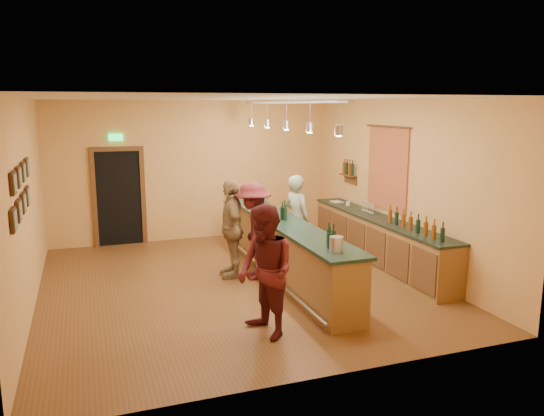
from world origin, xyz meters
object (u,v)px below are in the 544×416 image
object	(u,v)px
back_counter	(379,240)
bartender	(297,219)
tasting_bar	(286,246)
customer_b	(232,228)
customer_c	(253,231)
customer_a	(266,272)
bar_stool	(293,227)

from	to	relation	value
back_counter	bartender	size ratio (longest dim) A/B	2.58
tasting_bar	customer_b	size ratio (longest dim) A/B	2.83
customer_c	bartender	bearing A→B (deg)	134.29
bartender	customer_c	bearing A→B (deg)	99.64
customer_a	customer_c	xyz separation A→B (m)	(0.59, 2.40, -0.03)
bartender	customer_a	xyz separation A→B (m)	(-1.69, -3.01, 0.02)
back_counter	customer_b	xyz separation A→B (m)	(-2.91, 0.26, 0.42)
back_counter	customer_c	world-z (taller)	customer_c
bartender	customer_b	world-z (taller)	customer_b
tasting_bar	customer_a	distance (m)	2.49
back_counter	tasting_bar	bearing A→B (deg)	-174.90
tasting_bar	customer_b	xyz separation A→B (m)	(-0.88, 0.44, 0.30)
customer_b	bar_stool	world-z (taller)	customer_b
tasting_bar	customer_a	world-z (taller)	customer_a
back_counter	tasting_bar	distance (m)	2.04
customer_b	bar_stool	distance (m)	1.96
back_counter	bartender	xyz separation A→B (m)	(-1.48, 0.63, 0.40)
customer_a	customer_b	xyz separation A→B (m)	(0.25, 2.64, -0.00)
customer_a	customer_b	distance (m)	2.65
customer_a	customer_b	world-z (taller)	customer_a
tasting_bar	customer_a	bearing A→B (deg)	-117.35
bartender	customer_a	world-z (taller)	customer_a
back_counter	bartender	world-z (taller)	bartender
customer_b	tasting_bar	bearing A→B (deg)	68.60
back_counter	customer_c	xyz separation A→B (m)	(-2.58, 0.02, 0.39)
bartender	customer_c	size ratio (longest dim) A/B	1.01
customer_b	customer_c	distance (m)	0.41
tasting_bar	customer_b	bearing A→B (deg)	153.30
tasting_bar	bartender	world-z (taller)	bartender
bartender	customer_c	xyz separation A→B (m)	(-1.10, -0.61, -0.01)
back_counter	customer_a	size ratio (longest dim) A/B	2.52
customer_b	customer_c	xyz separation A→B (m)	(0.33, -0.24, -0.03)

